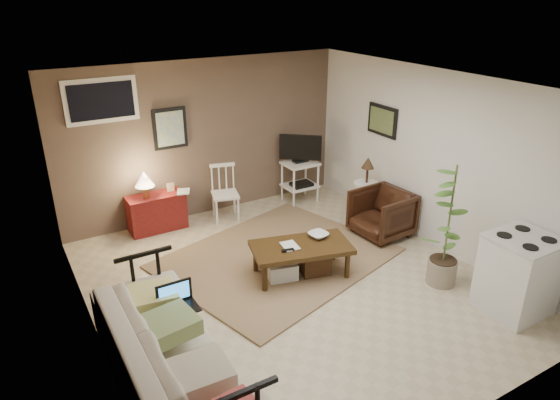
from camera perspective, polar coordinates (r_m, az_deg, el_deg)
floor at (r=6.19m, az=1.27°, el=-9.54°), size 5.00×5.00×0.00m
art_back at (r=7.47m, az=-12.47°, el=7.99°), size 0.50×0.03×0.60m
art_right at (r=7.61m, az=11.63°, el=8.89°), size 0.03×0.60×0.45m
window at (r=7.14m, az=-19.75°, el=10.62°), size 0.96×0.03×0.60m
rug at (r=6.70m, az=-0.33°, el=-6.62°), size 3.30×2.91×0.03m
coffee_table at (r=6.22m, az=2.34°, el=-6.63°), size 1.33×0.91×0.46m
sofa at (r=4.69m, az=-12.52°, el=-15.67°), size 0.68×2.32×0.91m
sofa_pillows at (r=4.43m, az=-10.76°, el=-16.38°), size 0.45×2.20×0.16m
sofa_end_rails at (r=4.76m, az=-10.88°, el=-15.83°), size 0.62×2.32×0.78m
laptop at (r=4.97m, az=-11.72°, el=-11.17°), size 0.36×0.26×0.24m
red_console at (r=7.56m, az=-14.02°, el=-1.02°), size 0.83×0.37×0.95m
spindle_chair at (r=7.70m, az=-6.30°, el=0.63°), size 0.48×0.48×0.86m
tv_stand at (r=8.23m, az=2.35°, el=3.79°), size 0.56×0.48×1.15m
side_table at (r=7.64m, az=9.87°, el=2.08°), size 0.38×0.38×1.02m
armchair at (r=7.29m, az=11.57°, el=-1.32°), size 0.73×0.77×0.75m
potted_plant at (r=6.13m, az=18.74°, el=-2.38°), size 0.39×0.39×1.55m
stove at (r=6.10m, az=25.59°, el=-7.66°), size 0.70×0.65×0.91m
bowl at (r=6.28m, az=4.43°, el=-3.27°), size 0.25×0.09×0.24m
book_table at (r=6.00m, az=0.34°, el=-4.48°), size 0.18×0.05×0.25m
book_console at (r=7.45m, az=-11.75°, el=1.68°), size 0.18×0.09×0.24m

